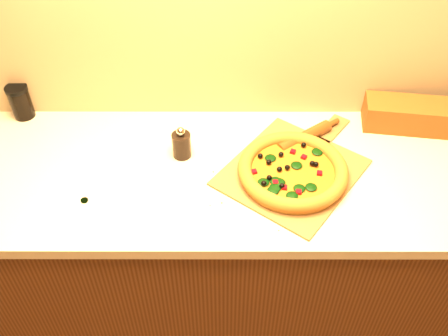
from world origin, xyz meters
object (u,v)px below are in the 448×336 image
at_px(rolling_pin, 304,138).
at_px(pizza, 293,171).
at_px(pepper_grinder, 182,144).
at_px(pizza_peel, 294,169).
at_px(dark_jar, 20,102).

bearing_deg(rolling_pin, pizza, -108.48).
bearing_deg(pepper_grinder, pizza_peel, -11.23).
bearing_deg(rolling_pin, pizza_peel, -108.77).
bearing_deg(pizza_peel, dark_jar, -159.53).
bearing_deg(pepper_grinder, rolling_pin, 8.83).
relative_size(rolling_pin, dark_jar, 2.14).
distance_m(rolling_pin, dark_jar, 1.07).
relative_size(pizza_peel, pepper_grinder, 4.89).
bearing_deg(pepper_grinder, pizza, -16.41).
relative_size(pepper_grinder, dark_jar, 0.93).
xyz_separation_m(pizza, rolling_pin, (0.06, 0.18, -0.01)).
relative_size(pizza_peel, pizza, 1.65).
xyz_separation_m(pepper_grinder, dark_jar, (-0.62, 0.22, 0.02)).
relative_size(pizza_peel, dark_jar, 4.57).
distance_m(pizza_peel, rolling_pin, 0.15).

